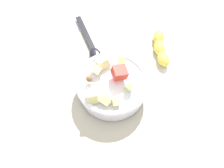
# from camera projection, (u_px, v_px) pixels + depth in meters

# --- Properties ---
(ground_plane) EXTENTS (2.40, 2.40, 0.00)m
(ground_plane) POSITION_uv_depth(u_px,v_px,m) (112.00, 98.00, 0.87)
(ground_plane) COLOR silver
(placemat) EXTENTS (0.48, 0.31, 0.01)m
(placemat) POSITION_uv_depth(u_px,v_px,m) (112.00, 97.00, 0.87)
(placemat) COLOR #BCB299
(placemat) RESTS_ON ground_plane
(salad_bowl) EXTENTS (0.21, 0.21, 0.10)m
(salad_bowl) POSITION_uv_depth(u_px,v_px,m) (112.00, 85.00, 0.85)
(salad_bowl) COLOR white
(salad_bowl) RESTS_ON placemat
(serving_spoon) EXTENTS (0.19, 0.12, 0.01)m
(serving_spoon) POSITION_uv_depth(u_px,v_px,m) (91.00, 45.00, 0.96)
(serving_spoon) COLOR black
(serving_spoon) RESTS_ON placemat
(banana_whole) EXTENTS (0.15, 0.07, 0.04)m
(banana_whole) POSITION_uv_depth(u_px,v_px,m) (160.00, 48.00, 0.95)
(banana_whole) COLOR yellow
(banana_whole) RESTS_ON ground_plane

